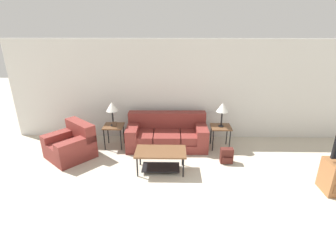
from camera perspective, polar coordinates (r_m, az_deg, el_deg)
The scene contains 10 objects.
wall_back at distance 6.91m, azimuth 3.20°, elevation 7.71°, with size 9.05×0.06×2.60m.
couch at distance 6.65m, azimuth -0.21°, elevation -2.01°, with size 2.00×0.96×0.82m.
armchair at distance 6.54m, azimuth -20.31°, elevation -4.00°, with size 1.29×1.29×0.80m.
coffee_table at distance 5.54m, azimuth -1.60°, elevation -6.58°, with size 1.06×0.59×0.47m.
side_table_left at distance 6.67m, azimuth -11.75°, elevation -0.43°, with size 0.49×0.47×0.57m.
side_table_right at distance 6.61m, azimuth 11.42°, elevation -0.61°, with size 0.49×0.47×0.57m.
table_lamp_left at distance 6.49m, azimuth -12.12°, elevation 4.03°, with size 0.28×0.28×0.61m.
table_lamp_right at distance 6.42m, azimuth 11.78°, elevation 3.88°, with size 0.28×0.28×0.61m.
backpack at distance 6.07m, azimuth 12.64°, elevation -6.37°, with size 0.28×0.24×0.35m.
picture_frame at distance 6.55m, azimuth -11.57°, elevation 0.39°, with size 0.10×0.04×0.13m.
Camera 1 is at (-0.24, -2.53, 2.99)m, focal length 28.00 mm.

